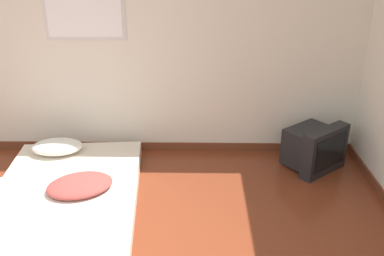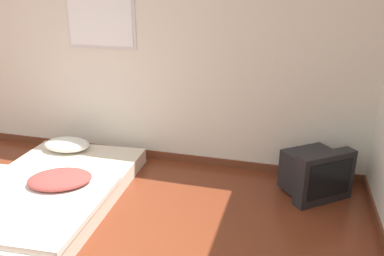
% 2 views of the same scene
% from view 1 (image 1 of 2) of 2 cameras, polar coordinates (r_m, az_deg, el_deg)
% --- Properties ---
extents(wall_back, '(8.35, 0.08, 2.60)m').
position_cam_1_polar(wall_back, '(4.66, -15.03, 11.80)').
color(wall_back, silver).
rests_on(wall_back, ground_plane).
extents(mattress_bed, '(1.42, 2.05, 0.31)m').
position_cam_1_polar(mattress_bed, '(4.01, -16.70, -8.84)').
color(mattress_bed, beige).
rests_on(mattress_bed, ground_plane).
extents(crt_tv, '(0.69, 0.68, 0.48)m').
position_cam_1_polar(crt_tv, '(4.60, 15.95, -2.51)').
color(crt_tv, black).
rests_on(crt_tv, ground_plane).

